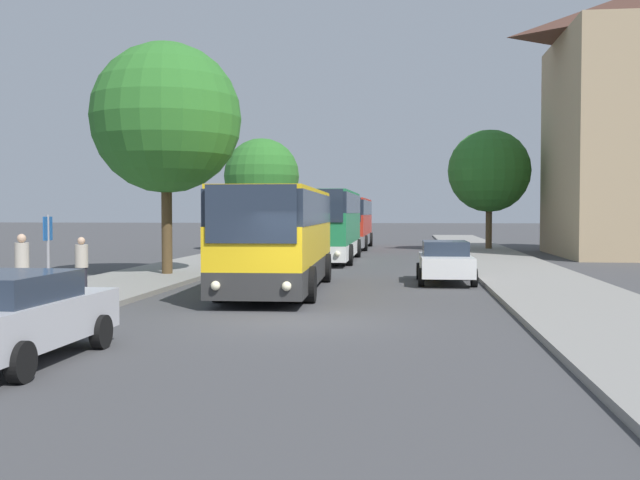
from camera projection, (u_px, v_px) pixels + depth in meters
The scene contains 14 objects.
ground_plane at pixel (297, 322), 16.90m from camera, with size 300.00×300.00×0.00m, color #424244.
sidewalk_left at pixel (5, 313), 17.71m from camera, with size 4.00×120.00×0.15m, color gray.
sidewalk_right at pixel (619, 324), 16.08m from camera, with size 4.00×120.00×0.15m, color gray.
bus_front at pixel (279, 237), 23.40m from camera, with size 3.07×10.35×3.18m.
bus_middle at pixel (329, 224), 37.69m from camera, with size 2.87×10.81×3.50m.
bus_rear at pixel (349, 222), 50.62m from camera, with size 2.88×10.83×3.36m.
parked_car_left_curb at pixel (9, 316), 12.22m from camera, with size 2.13×4.48×1.49m.
parked_car_right_near at pixel (445, 261), 26.05m from camera, with size 1.96×4.23×1.46m.
bus_stop_sign at pixel (48, 248), 18.89m from camera, with size 0.08×0.45×2.26m.
pedestrian_waiting_near at pixel (22, 268), 19.27m from camera, with size 0.36×0.36×1.76m.
pedestrian_waiting_far at pixel (82, 266), 20.92m from camera, with size 0.36×0.36×1.63m.
tree_left_near at pixel (166, 118), 28.08m from camera, with size 5.64×5.64×8.68m.
tree_left_far at pixel (262, 176), 47.12m from camera, with size 4.74×4.74×6.97m.
tree_right_near at pixel (489, 171), 47.46m from camera, with size 5.22×5.22×7.55m.
Camera 1 is at (2.47, -16.64, 2.48)m, focal length 42.00 mm.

